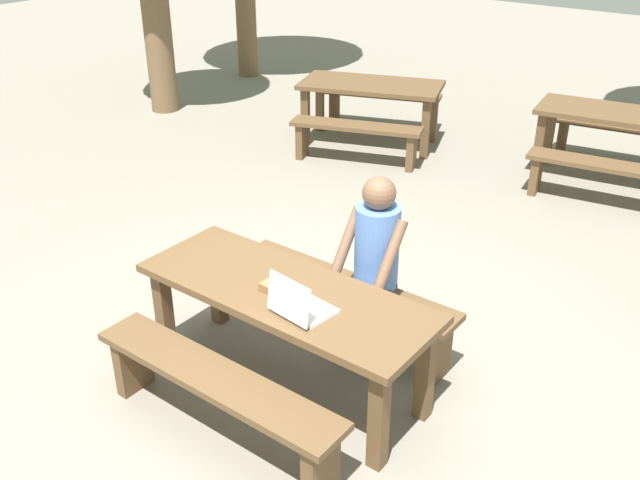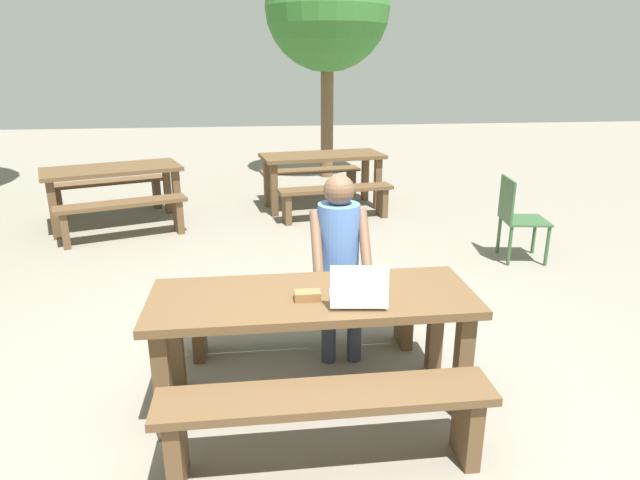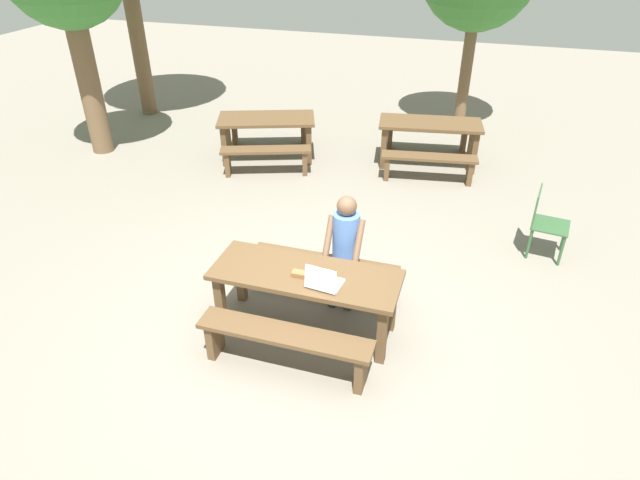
{
  "view_description": "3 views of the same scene",
  "coord_description": "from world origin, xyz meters",
  "px_view_note": "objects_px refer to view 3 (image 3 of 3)",
  "views": [
    {
      "loc": [
        2.35,
        -2.75,
        2.94
      ],
      "look_at": [
        0.07,
        0.25,
        0.96
      ],
      "focal_mm": 39.54,
      "sensor_mm": 36.0,
      "label": 1
    },
    {
      "loc": [
        -0.31,
        -2.92,
        2.01
      ],
      "look_at": [
        0.07,
        0.25,
        0.96
      ],
      "focal_mm": 30.74,
      "sensor_mm": 36.0,
      "label": 2
    },
    {
      "loc": [
        1.44,
        -4.14,
        3.81
      ],
      "look_at": [
        0.07,
        0.25,
        0.96
      ],
      "focal_mm": 30.28,
      "sensor_mm": 36.0,
      "label": 3
    }
  ],
  "objects_px": {
    "person_seated": "(345,243)",
    "picnic_table_mid": "(430,130)",
    "picnic_table_front": "(306,282)",
    "picnic_table_rear": "(267,124)",
    "small_pouch": "(300,274)",
    "laptop": "(324,281)",
    "plastic_chair": "(544,221)"
  },
  "relations": [
    {
      "from": "picnic_table_mid",
      "to": "picnic_table_rear",
      "type": "relative_size",
      "value": 0.98
    },
    {
      "from": "picnic_table_front",
      "to": "small_pouch",
      "type": "bearing_deg",
      "value": -117.33
    },
    {
      "from": "small_pouch",
      "to": "picnic_table_mid",
      "type": "xyz_separation_m",
      "value": [
        0.67,
        4.71,
        -0.1
      ]
    },
    {
      "from": "person_seated",
      "to": "plastic_chair",
      "type": "relative_size",
      "value": 1.48
    },
    {
      "from": "picnic_table_front",
      "to": "picnic_table_mid",
      "type": "relative_size",
      "value": 1.07
    },
    {
      "from": "picnic_table_mid",
      "to": "picnic_table_rear",
      "type": "height_order",
      "value": "picnic_table_mid"
    },
    {
      "from": "picnic_table_mid",
      "to": "laptop",
      "type": "bearing_deg",
      "value": -103.42
    },
    {
      "from": "person_seated",
      "to": "picnic_table_mid",
      "type": "height_order",
      "value": "person_seated"
    },
    {
      "from": "plastic_chair",
      "to": "picnic_table_mid",
      "type": "relative_size",
      "value": 0.49
    },
    {
      "from": "small_pouch",
      "to": "person_seated",
      "type": "xyz_separation_m",
      "value": [
        0.28,
        0.66,
        0.02
      ]
    },
    {
      "from": "picnic_table_front",
      "to": "laptop",
      "type": "relative_size",
      "value": 5.47
    },
    {
      "from": "laptop",
      "to": "picnic_table_rear",
      "type": "distance_m",
      "value": 4.85
    },
    {
      "from": "person_seated",
      "to": "picnic_table_rear",
      "type": "height_order",
      "value": "person_seated"
    },
    {
      "from": "picnic_table_front",
      "to": "picnic_table_rear",
      "type": "height_order",
      "value": "picnic_table_rear"
    },
    {
      "from": "laptop",
      "to": "small_pouch",
      "type": "distance_m",
      "value": 0.29
    },
    {
      "from": "picnic_table_front",
      "to": "laptop",
      "type": "xyz_separation_m",
      "value": [
        0.24,
        -0.16,
        0.17
      ]
    },
    {
      "from": "picnic_table_front",
      "to": "picnic_table_mid",
      "type": "bearing_deg",
      "value": 82.26
    },
    {
      "from": "picnic_table_front",
      "to": "person_seated",
      "type": "bearing_deg",
      "value": 67.14
    },
    {
      "from": "picnic_table_front",
      "to": "picnic_table_rear",
      "type": "relative_size",
      "value": 1.05
    },
    {
      "from": "picnic_table_front",
      "to": "small_pouch",
      "type": "distance_m",
      "value": 0.16
    },
    {
      "from": "picnic_table_front",
      "to": "plastic_chair",
      "type": "relative_size",
      "value": 2.18
    },
    {
      "from": "laptop",
      "to": "person_seated",
      "type": "xyz_separation_m",
      "value": [
        0.01,
        0.75,
        -0.02
      ]
    },
    {
      "from": "small_pouch",
      "to": "plastic_chair",
      "type": "relative_size",
      "value": 0.17
    },
    {
      "from": "small_pouch",
      "to": "plastic_chair",
      "type": "bearing_deg",
      "value": 44.07
    },
    {
      "from": "picnic_table_front",
      "to": "person_seated",
      "type": "distance_m",
      "value": 0.65
    },
    {
      "from": "small_pouch",
      "to": "person_seated",
      "type": "relative_size",
      "value": 0.12
    },
    {
      "from": "plastic_chair",
      "to": "picnic_table_rear",
      "type": "relative_size",
      "value": 0.48
    },
    {
      "from": "person_seated",
      "to": "picnic_table_mid",
      "type": "xyz_separation_m",
      "value": [
        0.38,
        4.05,
        -0.12
      ]
    },
    {
      "from": "laptop",
      "to": "small_pouch",
      "type": "relative_size",
      "value": 2.34
    },
    {
      "from": "small_pouch",
      "to": "laptop",
      "type": "bearing_deg",
      "value": -18.24
    },
    {
      "from": "person_seated",
      "to": "plastic_chair",
      "type": "height_order",
      "value": "person_seated"
    },
    {
      "from": "picnic_table_front",
      "to": "laptop",
      "type": "bearing_deg",
      "value": -34.2
    }
  ]
}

